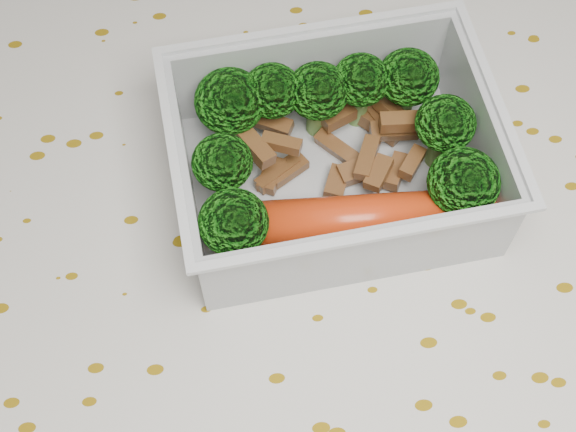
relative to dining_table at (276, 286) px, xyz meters
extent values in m
cube|color=brown|center=(0.00, 0.00, 0.06)|extent=(1.40, 0.90, 0.04)
cube|color=silver|center=(0.00, 0.00, 0.09)|extent=(1.46, 0.96, 0.01)
cube|color=silver|center=(0.04, 0.03, 0.09)|extent=(0.19, 0.15, 0.00)
cube|color=silver|center=(0.03, 0.09, 0.12)|extent=(0.18, 0.02, 0.06)
cube|color=silver|center=(0.04, -0.04, 0.12)|extent=(0.18, 0.02, 0.06)
cube|color=silver|center=(0.13, 0.03, 0.12)|extent=(0.02, 0.13, 0.06)
cube|color=silver|center=(-0.05, 0.02, 0.12)|extent=(0.02, 0.13, 0.06)
cube|color=silver|center=(0.03, 0.10, 0.15)|extent=(0.19, 0.02, 0.00)
cube|color=silver|center=(0.05, -0.04, 0.15)|extent=(0.19, 0.02, 0.00)
cube|color=silver|center=(0.13, 0.03, 0.15)|extent=(0.02, 0.14, 0.00)
cube|color=silver|center=(-0.05, 0.02, 0.15)|extent=(0.02, 0.14, 0.00)
cylinder|color=#608C3F|center=(-0.02, 0.07, 0.10)|extent=(0.01, 0.01, 0.02)
ellipsoid|color=#207C13|center=(-0.02, 0.07, 0.13)|extent=(0.04, 0.04, 0.04)
cylinder|color=#608C3F|center=(0.01, 0.07, 0.11)|extent=(0.01, 0.01, 0.03)
ellipsoid|color=#207C13|center=(0.01, 0.07, 0.13)|extent=(0.04, 0.04, 0.03)
cylinder|color=#608C3F|center=(0.03, 0.07, 0.11)|extent=(0.01, 0.01, 0.03)
ellipsoid|color=#207C13|center=(0.03, 0.07, 0.13)|extent=(0.04, 0.04, 0.03)
cylinder|color=#608C3F|center=(0.06, 0.07, 0.11)|extent=(0.01, 0.01, 0.03)
ellipsoid|color=#207C13|center=(0.06, 0.07, 0.13)|extent=(0.03, 0.03, 0.03)
cylinder|color=#608C3F|center=(0.09, 0.07, 0.11)|extent=(0.01, 0.01, 0.03)
ellipsoid|color=#207C13|center=(0.09, 0.07, 0.13)|extent=(0.04, 0.04, 0.03)
cylinder|color=#608C3F|center=(-0.03, 0.02, 0.11)|extent=(0.01, 0.01, 0.03)
ellipsoid|color=#207C13|center=(-0.03, 0.02, 0.13)|extent=(0.04, 0.04, 0.03)
cylinder|color=#608C3F|center=(0.10, 0.03, 0.11)|extent=(0.01, 0.01, 0.03)
ellipsoid|color=#207C13|center=(0.10, 0.03, 0.13)|extent=(0.04, 0.04, 0.03)
cylinder|color=#608C3F|center=(-0.02, -0.02, 0.11)|extent=(0.01, 0.01, 0.03)
ellipsoid|color=#207C13|center=(-0.02, -0.02, 0.13)|extent=(0.04, 0.04, 0.03)
cylinder|color=#608C3F|center=(0.11, -0.01, 0.11)|extent=(0.01, 0.01, 0.02)
ellipsoid|color=#207C13|center=(0.11, -0.01, 0.13)|extent=(0.04, 0.04, 0.04)
cube|color=brown|center=(0.07, 0.02, 0.11)|extent=(0.02, 0.03, 0.01)
cube|color=brown|center=(0.07, 0.06, 0.10)|extent=(0.02, 0.03, 0.01)
cube|color=brown|center=(0.04, 0.02, 0.10)|extent=(0.02, 0.02, 0.01)
cube|color=brown|center=(0.07, 0.06, 0.10)|extent=(0.03, 0.03, 0.01)
cube|color=brown|center=(0.01, 0.03, 0.10)|extent=(0.03, 0.02, 0.01)
cube|color=brown|center=(0.08, 0.06, 0.10)|extent=(0.02, 0.02, 0.01)
cube|color=brown|center=(0.05, 0.06, 0.11)|extent=(0.02, 0.02, 0.01)
cube|color=brown|center=(0.00, 0.06, 0.11)|extent=(0.03, 0.02, 0.01)
cube|color=brown|center=(0.01, 0.03, 0.10)|extent=(0.03, 0.02, 0.01)
cube|color=brown|center=(0.08, 0.02, 0.10)|extent=(0.02, 0.03, 0.01)
cube|color=brown|center=(-0.01, 0.04, 0.12)|extent=(0.02, 0.03, 0.01)
cube|color=brown|center=(0.08, 0.07, 0.10)|extent=(0.02, 0.02, 0.01)
cube|color=brown|center=(0.08, 0.06, 0.11)|extent=(0.03, 0.03, 0.01)
cube|color=brown|center=(0.09, 0.02, 0.11)|extent=(0.02, 0.02, 0.01)
cube|color=brown|center=(0.08, 0.05, 0.12)|extent=(0.03, 0.01, 0.01)
cube|color=brown|center=(0.08, 0.05, 0.11)|extent=(0.03, 0.01, 0.01)
cube|color=brown|center=(0.01, 0.04, 0.12)|extent=(0.03, 0.02, 0.01)
cube|color=brown|center=(0.05, 0.03, 0.10)|extent=(0.03, 0.02, 0.01)
cube|color=brown|center=(0.00, 0.03, 0.10)|extent=(0.02, 0.03, 0.01)
cube|color=brown|center=(0.05, 0.05, 0.10)|extent=(0.03, 0.03, 0.01)
cube|color=brown|center=(0.06, 0.03, 0.11)|extent=(0.02, 0.03, 0.01)
cylinder|color=red|center=(0.05, -0.01, 0.11)|extent=(0.14, 0.03, 0.03)
sphere|color=red|center=(0.11, -0.01, 0.11)|extent=(0.03, 0.03, 0.03)
sphere|color=red|center=(-0.02, -0.01, 0.11)|extent=(0.03, 0.03, 0.03)
camera|label=1|loc=(-0.02, -0.22, 0.52)|focal=50.00mm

